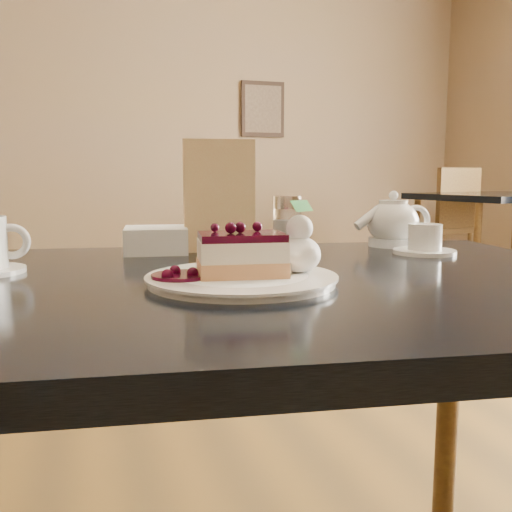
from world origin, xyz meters
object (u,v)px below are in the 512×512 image
object	(u,v)px
dessert_plate	(242,280)
tea_set	(398,227)
main_table	(237,329)
cheesecake_slice	(242,255)
bg_table_far_right	(495,294)

from	to	relation	value
dessert_plate	tea_set	distance (m)	0.53
main_table	cheesecake_slice	distance (m)	0.13
main_table	bg_table_far_right	world-z (taller)	bg_table_far_right
dessert_plate	bg_table_far_right	world-z (taller)	bg_table_far_right
main_table	tea_set	size ratio (longest dim) A/B	5.41
tea_set	bg_table_far_right	size ratio (longest dim) A/B	0.13
dessert_plate	main_table	bearing A→B (deg)	82.65
dessert_plate	tea_set	size ratio (longest dim) A/B	1.09
main_table	dessert_plate	xyz separation A→B (m)	(-0.01, -0.05, 0.09)
main_table	tea_set	bearing A→B (deg)	37.61
main_table	cheesecake_slice	size ratio (longest dim) A/B	9.95
main_table	tea_set	xyz separation A→B (m)	(0.43, 0.25, 0.13)
main_table	cheesecake_slice	bearing A→B (deg)	-90.00
main_table	dessert_plate	bearing A→B (deg)	-90.00
main_table	bg_table_far_right	xyz separation A→B (m)	(2.64, 2.54, -0.62)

